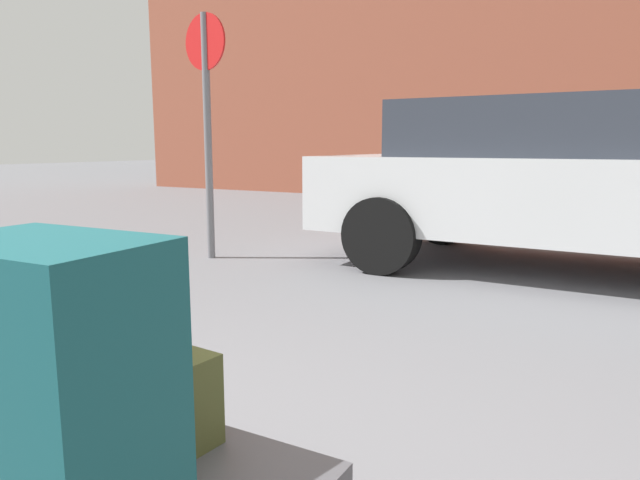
# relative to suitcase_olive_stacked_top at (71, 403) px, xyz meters

# --- Properties ---
(suitcase_olive_stacked_top) EXTENTS (0.60, 0.50, 0.23)m
(suitcase_olive_stacked_top) POSITION_rel_suitcase_olive_stacked_top_xyz_m (0.00, 0.00, 0.00)
(suitcase_olive_stacked_top) COLOR #4C5128
(suitcase_olive_stacked_top) RESTS_ON luggage_cart
(suitcase_teal_rear_left) EXTENTS (0.36, 0.26, 0.58)m
(suitcase_teal_rear_left) POSITION_rel_suitcase_olive_stacked_top_xyz_m (0.36, -0.30, 0.18)
(suitcase_teal_rear_left) COLOR #144C51
(suitcase_teal_rear_left) RESTS_ON luggage_cart
(duffel_bag_charcoal_topmost_pile) EXTENTS (0.44, 0.33, 0.20)m
(duffel_bag_charcoal_topmost_pile) POSITION_rel_suitcase_olive_stacked_top_xyz_m (0.00, 0.00, 0.21)
(duffel_bag_charcoal_topmost_pile) COLOR #2D2D33
(duffel_bag_charcoal_topmost_pile) RESTS_ON suitcase_olive_stacked_top
(parked_car) EXTENTS (4.30, 1.92, 1.42)m
(parked_car) POSITION_rel_suitcase_olive_stacked_top_xyz_m (0.62, 4.38, 0.31)
(parked_car) COLOR silver
(parked_car) RESTS_ON ground_plane
(no_parking_sign) EXTENTS (0.50, 0.08, 2.22)m
(no_parking_sign) POSITION_rel_suitcase_olive_stacked_top_xyz_m (-2.40, 3.36, 0.93)
(no_parking_sign) COLOR slate
(no_parking_sign) RESTS_ON ground_plane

